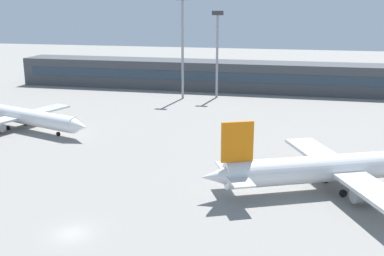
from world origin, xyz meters
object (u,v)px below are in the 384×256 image
(floodlight_tower_east, at_px, (182,41))
(airplane_near, at_px, (350,167))
(floodlight_tower_west, at_px, (217,48))
(airplane_mid, at_px, (22,116))

(floodlight_tower_east, bearing_deg, airplane_near, -56.34)
(floodlight_tower_west, bearing_deg, airplane_mid, -128.77)
(floodlight_tower_west, xyz_separation_m, floodlight_tower_east, (-9.30, -3.73, 2.10))
(airplane_near, distance_m, airplane_mid, 69.55)
(airplane_near, distance_m, floodlight_tower_west, 72.21)
(floodlight_tower_west, distance_m, floodlight_tower_east, 10.24)
(airplane_near, xyz_separation_m, airplane_mid, (-66.62, 19.96, -0.49))
(airplane_mid, xyz_separation_m, floodlight_tower_east, (26.29, 40.58, 13.56))
(airplane_mid, bearing_deg, floodlight_tower_west, 51.23)
(airplane_near, relative_size, floodlight_tower_east, 1.48)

